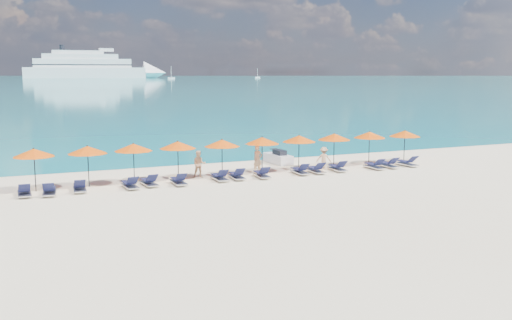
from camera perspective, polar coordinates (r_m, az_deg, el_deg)
name	(u,v)px	position (r m, az deg, el deg)	size (l,w,h in m)	color
ground	(279,191)	(29.66, 2.31, -3.10)	(1400.00, 1400.00, 0.00)	beige
sea	(20,78)	(686.29, -22.56, 7.59)	(1600.00, 1300.00, 0.01)	#1FA9B2
cruise_ship	(98,68)	(628.25, -15.52, 8.86)	(146.97, 30.41, 40.65)	silver
sailboat_near	(171,78)	(529.00, -8.47, 8.14)	(6.30, 2.10, 11.55)	silver
sailboat_far	(257,77)	(615.90, 0.14, 8.30)	(5.72, 1.91, 10.49)	silver
jetski	(278,158)	(38.48, 2.24, 0.22)	(1.10, 2.64, 0.92)	white
beachgoer_a	(258,159)	(34.63, 0.17, 0.06)	(0.62, 0.41, 1.70)	#DFAE7F
beachgoer_b	(199,164)	(33.35, -5.70, -0.43)	(0.77, 0.44, 1.59)	#DFAE7F
beachgoer_c	(324,158)	(36.14, 6.80, 0.16)	(0.94, 0.44, 1.46)	#DFAE7F
umbrella_0	(34,153)	(31.33, -21.34, 0.68)	(2.10, 2.10, 2.28)	black
umbrella_1	(88,150)	(31.55, -16.50, 0.97)	(2.10, 2.10, 2.28)	black
umbrella_2	(133,147)	(31.98, -12.16, 1.24)	(2.10, 2.10, 2.28)	black
umbrella_3	(178,145)	(32.61, -7.83, 1.50)	(2.10, 2.10, 2.28)	black
umbrella_4	(222,143)	(33.23, -3.42, 1.70)	(2.10, 2.10, 2.28)	black
umbrella_5	(262,141)	(34.41, 0.62, 1.96)	(2.10, 2.10, 2.28)	black
umbrella_6	(299,139)	(35.47, 4.33, 2.14)	(2.10, 2.10, 2.28)	black
umbrella_7	(334,137)	(36.77, 7.83, 2.31)	(2.10, 2.10, 2.28)	black
umbrella_8	(370,135)	(38.30, 11.28, 2.48)	(2.10, 2.10, 2.28)	black
umbrella_9	(405,134)	(39.64, 14.66, 2.57)	(2.10, 2.10, 2.28)	black
lounger_0	(24,192)	(30.54, -22.15, -2.95)	(0.64, 1.71, 0.66)	silver
lounger_1	(49,191)	(30.37, -19.97, -2.90)	(0.79, 1.75, 0.66)	silver
lounger_2	(80,187)	(30.75, -17.23, -2.62)	(0.73, 1.74, 0.66)	silver
lounger_3	(130,184)	(30.89, -12.48, -2.38)	(0.72, 1.73, 0.66)	silver
lounger_4	(149,182)	(31.36, -10.63, -2.16)	(0.74, 1.74, 0.66)	silver
lounger_5	(179,181)	(31.43, -7.75, -2.06)	(0.63, 1.70, 0.66)	silver
lounger_6	(220,177)	(32.37, -3.66, -1.68)	(0.64, 1.71, 0.66)	silver
lounger_7	(237,175)	(32.77, -1.92, -1.54)	(0.76, 1.75, 0.66)	silver
lounger_8	(262,174)	(33.20, 0.58, -1.40)	(0.78, 1.75, 0.66)	silver
lounger_9	(300,171)	(34.44, 4.42, -1.06)	(0.71, 1.73, 0.66)	silver
lounger_10	(316,169)	(34.94, 6.01, -0.94)	(0.70, 1.73, 0.66)	silver
lounger_11	(338,168)	(35.76, 8.16, -0.76)	(0.74, 1.74, 0.66)	silver
lounger_12	(375,166)	(36.96, 11.77, -0.54)	(0.65, 1.71, 0.66)	silver
lounger_13	(388,164)	(37.67, 13.10, -0.41)	(0.63, 1.70, 0.66)	silver
lounger_14	(407,163)	(38.62, 14.85, -0.26)	(0.74, 1.74, 0.66)	silver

